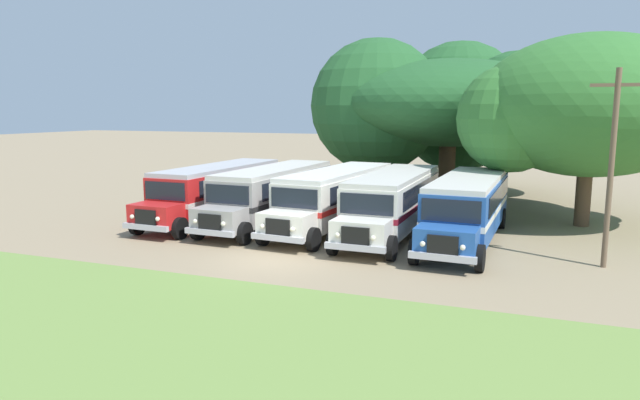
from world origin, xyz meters
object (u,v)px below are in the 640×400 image
parked_bus_slot_0 (217,189)px  utility_pole (612,163)px  parked_bus_slot_3 (393,200)px  parked_bus_slot_4 (468,205)px  secondary_tree (586,109)px  parked_bus_slot_1 (273,192)px  broad_shade_tree (447,106)px  parked_bus_slot_2 (336,195)px

parked_bus_slot_0 → utility_pole: utility_pole is taller
parked_bus_slot_3 → parked_bus_slot_4: size_ratio=1.00×
parked_bus_slot_0 → secondary_tree: bearing=108.4°
parked_bus_slot_1 → broad_shade_tree: size_ratio=0.61×
broad_shade_tree → parked_bus_slot_1: bearing=-115.5°
parked_bus_slot_2 → secondary_tree: size_ratio=0.93×
parked_bus_slot_1 → parked_bus_slot_3: size_ratio=1.00×
parked_bus_slot_1 → utility_pole: 15.63m
parked_bus_slot_0 → parked_bus_slot_3: size_ratio=1.00×
parked_bus_slot_1 → parked_bus_slot_2: 3.42m
parked_bus_slot_4 → utility_pole: 6.31m
parked_bus_slot_0 → parked_bus_slot_4: size_ratio=1.00×
parked_bus_slot_0 → broad_shade_tree: size_ratio=0.61×
parked_bus_slot_2 → secondary_tree: secondary_tree is taller
parked_bus_slot_1 → parked_bus_slot_3: bearing=89.0°
secondary_tree → parked_bus_slot_4: bearing=-129.4°
parked_bus_slot_2 → broad_shade_tree: bearing=171.6°
parked_bus_slot_2 → parked_bus_slot_4: (6.44, -0.66, 0.00)m
parked_bus_slot_0 → broad_shade_tree: broad_shade_tree is taller
parked_bus_slot_2 → parked_bus_slot_3: 3.02m
parked_bus_slot_1 → broad_shade_tree: bearing=156.5°
parked_bus_slot_2 → secondary_tree: (11.31, 5.27, 4.21)m
secondary_tree → utility_pole: 8.81m
parked_bus_slot_3 → utility_pole: (8.70, -2.94, 2.28)m
parked_bus_slot_3 → parked_bus_slot_2: bearing=-96.9°
utility_pole → parked_bus_slot_0: bearing=170.2°
parked_bus_slot_1 → secondary_tree: 16.21m
parked_bus_slot_2 → broad_shade_tree: size_ratio=0.62×
parked_bus_slot_4 → secondary_tree: size_ratio=0.93×
parked_bus_slot_1 → parked_bus_slot_3: 6.42m
parked_bus_slot_4 → broad_shade_tree: bearing=-165.6°
parked_bus_slot_3 → parked_bus_slot_4: 3.46m
parked_bus_slot_0 → parked_bus_slot_3: 9.66m
broad_shade_tree → secondary_tree: 11.81m
parked_bus_slot_3 → secondary_tree: secondary_tree is taller
broad_shade_tree → utility_pole: broad_shade_tree is taller
parked_bus_slot_2 → parked_bus_slot_1: bearing=-84.6°
parked_bus_slot_1 → utility_pole: (15.11, -3.28, 2.28)m
parked_bus_slot_0 → parked_bus_slot_1: 3.25m
parked_bus_slot_0 → broad_shade_tree: 17.70m
parked_bus_slot_0 → parked_bus_slot_2: (6.67, 0.15, 0.00)m
parked_bus_slot_4 → secondary_tree: (4.87, 5.93, 4.21)m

